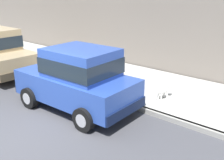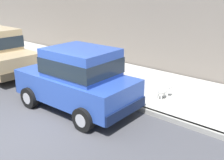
% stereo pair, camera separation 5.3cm
% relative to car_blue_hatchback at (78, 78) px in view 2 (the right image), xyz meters
% --- Properties ---
extents(ground_plane, '(80.00, 80.00, 0.00)m').
position_rel_car_blue_hatchback_xyz_m(ground_plane, '(-2.11, 0.01, -0.98)').
color(ground_plane, '#424247').
extents(curb, '(0.16, 64.00, 0.14)m').
position_rel_car_blue_hatchback_xyz_m(curb, '(1.09, 0.01, -0.91)').
color(curb, gray).
rests_on(curb, ground).
extents(sidewalk, '(3.60, 64.00, 0.14)m').
position_rel_car_blue_hatchback_xyz_m(sidewalk, '(2.89, 0.01, -0.91)').
color(sidewalk, '#A8A59E').
rests_on(sidewalk, ground).
extents(car_blue_hatchback, '(2.04, 3.85, 1.88)m').
position_rel_car_blue_hatchback_xyz_m(car_blue_hatchback, '(0.00, 0.00, 0.00)').
color(car_blue_hatchback, '#28479E').
rests_on(car_blue_hatchback, ground).
extents(dog_white, '(0.75, 0.28, 0.49)m').
position_rel_car_blue_hatchback_xyz_m(dog_white, '(2.10, -1.71, -0.55)').
color(dog_white, white).
rests_on(dog_white, sidewalk).
extents(building_facade, '(0.50, 20.00, 4.20)m').
position_rel_car_blue_hatchback_xyz_m(building_facade, '(4.99, 4.25, 1.12)').
color(building_facade, slate).
rests_on(building_facade, ground).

